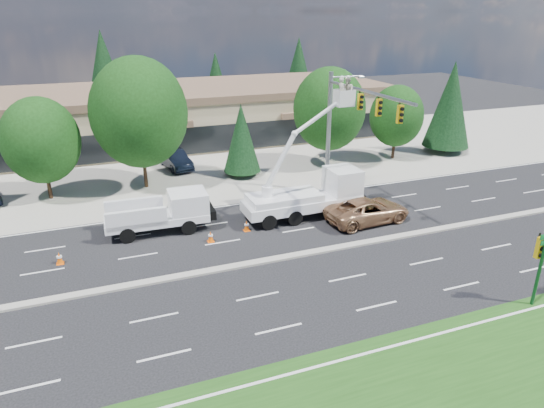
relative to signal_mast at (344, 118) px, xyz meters
name	(u,v)px	position (x,y,z in m)	size (l,w,h in m)	color
ground	(238,267)	(-10.03, -7.04, -6.06)	(140.00, 140.00, 0.00)	black
concrete_apron	(173,165)	(-10.03, 12.96, -6.05)	(140.00, 22.00, 0.01)	#99978B
road_median	(238,266)	(-10.03, -7.04, -6.00)	(120.00, 0.55, 0.12)	#99978B
strip_mall	(154,114)	(-10.03, 22.93, -3.23)	(50.40, 15.40, 5.50)	tan
tree_front_c	(41,141)	(-20.03, 7.96, -1.65)	(5.43, 5.43, 7.53)	#332114
tree_front_d	(139,113)	(-13.03, 7.96, -0.15)	(7.27, 7.27, 10.09)	#332114
tree_front_e	(242,138)	(-5.03, 7.96, -2.78)	(3.10, 3.10, 6.11)	#332114
tree_front_f	(329,109)	(2.97, 7.96, -0.96)	(6.28, 6.28, 8.71)	#332114
tree_front_g	(396,116)	(9.97, 7.96, -2.05)	(4.93, 4.93, 6.84)	#332114
tree_front_h	(450,104)	(15.97, 7.96, -1.37)	(4.43, 4.43, 8.74)	#332114
tree_back_b	(105,73)	(-14.03, 34.96, -0.14)	(5.59, 5.59, 11.03)	#332114
tree_back_c	(216,81)	(-0.03, 34.96, -1.73)	(4.09, 4.09, 8.06)	#332114
tree_back_d	(298,71)	(11.97, 34.96, -0.85)	(4.93, 4.93, 9.71)	#332114
signal_mast	(344,118)	(0.00, 0.00, 0.00)	(2.76, 10.16, 9.00)	gray
street_sign_pole	(540,258)	(1.97, -15.45, -3.61)	(0.90, 0.44, 4.00)	#0D3A18
utility_pickup	(164,216)	(-12.97, -0.86, -5.06)	(6.41, 2.70, 2.43)	white
bucket_truck	(314,187)	(-3.10, -1.94, -4.06)	(8.45, 2.67, 9.24)	white
traffic_cone_a	(59,258)	(-19.15, -3.20, -5.72)	(0.40, 0.40, 0.70)	#FD6008
traffic_cone_b	(211,237)	(-10.68, -3.49, -5.72)	(0.40, 0.40, 0.70)	#FD6008
traffic_cone_c	(247,226)	(-8.15, -2.76, -5.72)	(0.40, 0.40, 0.70)	#FD6008
minivan	(368,210)	(-0.24, -4.24, -5.26)	(2.64, 5.72, 1.59)	#A57650
parked_car_east	(175,159)	(-9.95, 12.09, -5.24)	(1.72, 4.93, 1.62)	black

